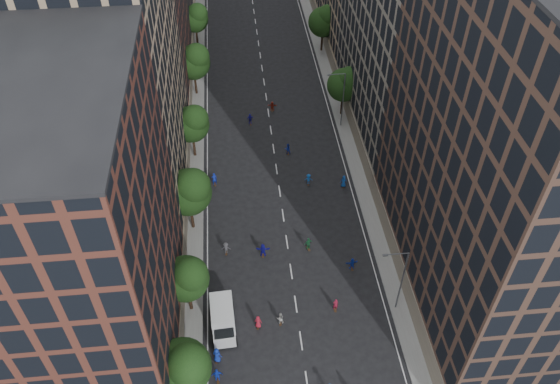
{
  "coord_description": "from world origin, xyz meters",
  "views": [
    {
      "loc": [
        -5.08,
        -20.84,
        49.14
      ],
      "look_at": [
        -0.18,
        29.18,
        2.0
      ],
      "focal_mm": 35.0,
      "sensor_mm": 36.0,
      "label": 1
    }
  ],
  "objects_px": {
    "cargo_van": "(223,319)",
    "streetlamp_far": "(342,97)",
    "skater_0": "(217,355)",
    "streetlamp_near": "(400,278)"
  },
  "relations": [
    {
      "from": "streetlamp_near",
      "to": "cargo_van",
      "type": "distance_m",
      "value": 18.56
    },
    {
      "from": "streetlamp_near",
      "to": "streetlamp_far",
      "type": "height_order",
      "value": "same"
    },
    {
      "from": "streetlamp_near",
      "to": "skater_0",
      "type": "bearing_deg",
      "value": -166.88
    },
    {
      "from": "cargo_van",
      "to": "skater_0",
      "type": "distance_m",
      "value": 3.89
    },
    {
      "from": "streetlamp_near",
      "to": "skater_0",
      "type": "distance_m",
      "value": 19.82
    },
    {
      "from": "streetlamp_far",
      "to": "skater_0",
      "type": "bearing_deg",
      "value": -116.77
    },
    {
      "from": "cargo_van",
      "to": "streetlamp_far",
      "type": "bearing_deg",
      "value": 58.65
    },
    {
      "from": "streetlamp_near",
      "to": "cargo_van",
      "type": "xyz_separation_m",
      "value": [
        -18.17,
        -0.61,
        -3.69
      ]
    },
    {
      "from": "streetlamp_far",
      "to": "cargo_van",
      "type": "height_order",
      "value": "streetlamp_far"
    },
    {
      "from": "cargo_van",
      "to": "skater_0",
      "type": "xyz_separation_m",
      "value": [
        -0.69,
        -3.79,
        -0.51
      ]
    }
  ]
}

